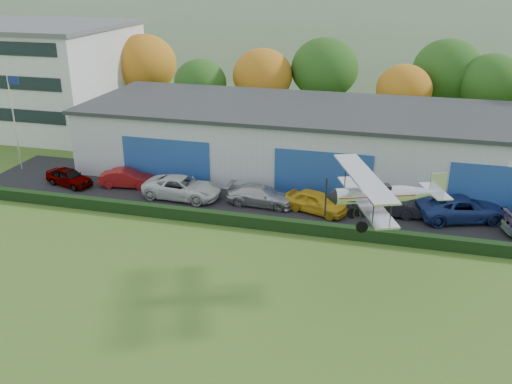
% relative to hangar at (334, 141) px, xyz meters
% --- Properties ---
extents(apron, '(48.00, 9.00, 0.05)m').
position_rel_hangar_xyz_m(apron, '(-2.00, -6.98, -2.63)').
color(apron, black).
rests_on(apron, ground).
extents(hedge, '(46.00, 0.60, 0.80)m').
position_rel_hangar_xyz_m(hedge, '(-2.00, -11.78, -2.26)').
color(hedge, black).
rests_on(hedge, ground).
extents(hangar, '(40.60, 12.60, 5.30)m').
position_rel_hangar_xyz_m(hangar, '(0.00, 0.00, 0.00)').
color(hangar, '#B2B7BC').
rests_on(hangar, ground).
extents(office_block, '(20.60, 15.60, 10.40)m').
position_rel_hangar_xyz_m(office_block, '(-33.00, 7.02, 2.56)').
color(office_block, silver).
rests_on(office_block, ground).
extents(flagpole, '(1.05, 0.10, 8.00)m').
position_rel_hangar_xyz_m(flagpole, '(-24.88, -5.98, 2.13)').
color(flagpole, silver).
rests_on(flagpole, ground).
extents(tree_belt, '(75.70, 13.22, 10.12)m').
position_rel_hangar_xyz_m(tree_belt, '(-4.15, 12.64, 2.95)').
color(tree_belt, '#3D2614').
rests_on(tree_belt, ground).
extents(distant_hills, '(430.00, 196.00, 56.00)m').
position_rel_hangar_xyz_m(distant_hills, '(-9.38, 112.02, -15.70)').
color(distant_hills, '#4C6642').
rests_on(distant_hills, ground).
extents(car_0, '(4.20, 2.61, 1.34)m').
position_rel_hangar_xyz_m(car_0, '(-19.10, -8.25, -1.94)').
color(car_0, gray).
rests_on(car_0, apron).
extents(car_1, '(4.28, 2.00, 1.36)m').
position_rel_hangar_xyz_m(car_1, '(-14.66, -7.40, -1.93)').
color(car_1, maroon).
rests_on(car_1, apron).
extents(car_2, '(5.72, 2.81, 1.56)m').
position_rel_hangar_xyz_m(car_2, '(-9.80, -8.38, -1.82)').
color(car_2, silver).
rests_on(car_2, apron).
extents(car_3, '(4.92, 2.18, 1.40)m').
position_rel_hangar_xyz_m(car_3, '(-3.97, -8.16, -1.90)').
color(car_3, silver).
rests_on(car_3, apron).
extents(car_4, '(4.69, 3.06, 1.49)m').
position_rel_hangar_xyz_m(car_4, '(-0.04, -8.42, -1.86)').
color(car_4, gold).
rests_on(car_4, apron).
extents(car_5, '(4.75, 1.95, 1.53)m').
position_rel_hangar_xyz_m(car_5, '(4.57, -7.63, -1.84)').
color(car_5, black).
rests_on(car_5, apron).
extents(car_6, '(6.35, 4.36, 1.61)m').
position_rel_hangar_xyz_m(car_6, '(9.48, -7.17, -1.80)').
color(car_6, navy).
rests_on(car_6, apron).
extents(biplane, '(6.29, 7.05, 2.68)m').
position_rel_hangar_xyz_m(biplane, '(4.35, -16.46, 2.39)').
color(biplane, silver).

